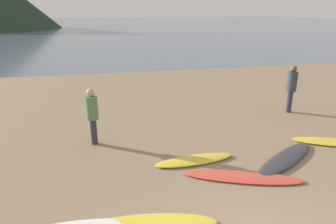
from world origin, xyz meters
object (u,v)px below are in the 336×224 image
object	(u,v)px
surfboard_4	(242,177)
person_0	(292,85)
surfboard_6	(333,142)
person_1	(92,112)
surfboard_2	(155,224)
surfboard_3	(194,160)
surfboard_5	(286,159)

from	to	relation	value
surfboard_4	person_0	xyz separation A→B (m)	(3.59, 3.75, 0.95)
surfboard_6	person_1	bearing A→B (deg)	-168.75
surfboard_2	person_0	size ratio (longest dim) A/B	1.30
surfboard_4	surfboard_6	xyz separation A→B (m)	(3.23, 1.11, 0.01)
surfboard_6	person_0	xyz separation A→B (m)	(0.36, 2.64, 0.94)
surfboard_4	surfboard_6	world-z (taller)	surfboard_6
surfboard_3	person_0	bearing A→B (deg)	28.03
surfboard_3	person_0	distance (m)	5.28
surfboard_4	person_1	bearing A→B (deg)	161.84
surfboard_2	surfboard_3	bearing A→B (deg)	65.71
surfboard_3	person_0	size ratio (longest dim) A/B	1.19
surfboard_4	person_0	distance (m)	5.28
surfboard_2	person_1	distance (m)	3.86
surfboard_5	surfboard_3	bearing A→B (deg)	136.72
surfboard_2	person_0	xyz separation A→B (m)	(5.75, 4.83, 0.95)
person_0	person_1	distance (m)	6.85
surfboard_4	surfboard_6	bearing A→B (deg)	39.65
surfboard_5	surfboard_4	bearing A→B (deg)	168.48
surfboard_2	person_0	world-z (taller)	person_0
person_0	person_1	world-z (taller)	person_0
surfboard_2	surfboard_4	xyz separation A→B (m)	(2.15, 1.08, 0.00)
person_1	surfboard_6	bearing A→B (deg)	133.53
person_1	surfboard_5	bearing A→B (deg)	122.30
surfboard_3	surfboard_4	distance (m)	1.25
surfboard_4	surfboard_3	bearing A→B (deg)	150.21
person_1	person_0	bearing A→B (deg)	156.33
surfboard_3	person_0	xyz separation A→B (m)	(4.39, 2.78, 0.94)
person_0	person_1	size ratio (longest dim) A/B	1.07
surfboard_6	person_1	distance (m)	6.61
surfboard_2	surfboard_5	world-z (taller)	surfboard_5
surfboard_6	person_0	bearing A→B (deg)	106.17
person_0	surfboard_6	bearing A→B (deg)	-121.24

